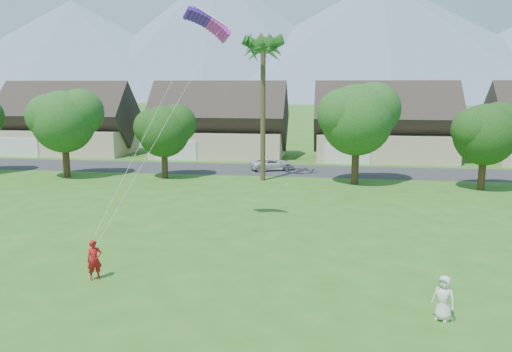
% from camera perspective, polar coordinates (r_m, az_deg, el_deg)
% --- Properties ---
extents(ground, '(500.00, 500.00, 0.00)m').
position_cam_1_polar(ground, '(17.26, -4.90, -18.66)').
color(ground, '#2D6019').
rests_on(ground, ground).
extents(street, '(90.00, 7.00, 0.01)m').
position_cam_1_polar(street, '(49.53, 3.88, 0.64)').
color(street, '#2D2D30').
rests_on(street, ground).
extents(kite_flyer, '(0.77, 0.74, 1.77)m').
position_cam_1_polar(kite_flyer, '(23.02, -17.99, -9.11)').
color(kite_flyer, '#AC1316').
rests_on(kite_flyer, ground).
extents(watcher, '(0.97, 0.90, 1.67)m').
position_cam_1_polar(watcher, '(19.60, 20.65, -12.92)').
color(watcher, silver).
rests_on(watcher, ground).
extents(parked_car, '(4.82, 3.61, 1.22)m').
position_cam_1_polar(parked_car, '(49.58, 1.89, 1.38)').
color(parked_car, silver).
rests_on(parked_car, ground).
extents(mountain_ridge, '(540.00, 240.00, 70.00)m').
position_cam_1_polar(mountain_ridge, '(275.55, 9.76, 14.56)').
color(mountain_ridge, slate).
rests_on(mountain_ridge, ground).
extents(houses_row, '(72.75, 8.19, 8.86)m').
position_cam_1_polar(houses_row, '(57.97, 5.07, 5.48)').
color(houses_row, beige).
rests_on(houses_row, ground).
extents(tree_row, '(62.27, 6.67, 8.45)m').
position_cam_1_polar(tree_row, '(43.00, 1.83, 5.74)').
color(tree_row, '#47301C').
rests_on(tree_row, ground).
extents(fan_palm, '(3.00, 3.00, 13.80)m').
position_cam_1_polar(fan_palm, '(43.67, 0.82, 14.90)').
color(fan_palm, '#4C3D26').
rests_on(fan_palm, ground).
extents(parafoil_kite, '(2.84, 1.38, 0.50)m').
position_cam_1_polar(parafoil_kite, '(28.42, -5.47, 17.11)').
color(parafoil_kite, '#4917AE').
rests_on(parafoil_kite, ground).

